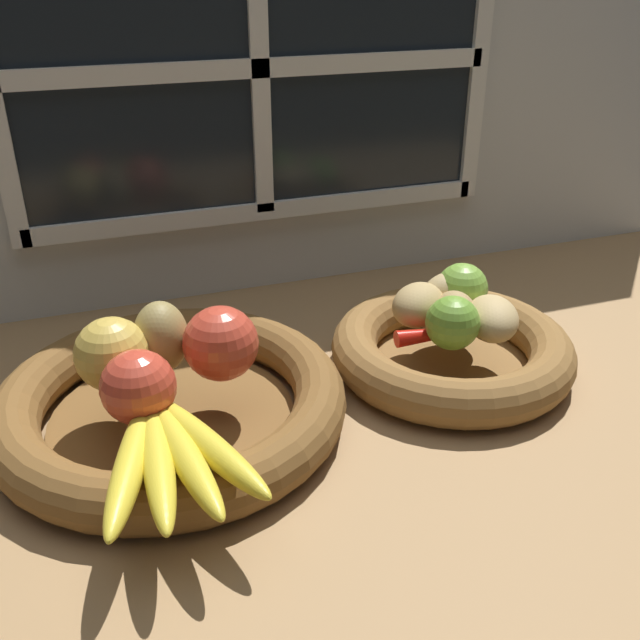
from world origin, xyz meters
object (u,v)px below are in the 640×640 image
object	(u,v)px
banana_bunch_front	(169,451)
potato_oblong	(419,305)
potato_small	(492,318)
lime_near	(452,323)
potato_back	(452,292)
lime_far	(462,289)
chili_pepper	(454,332)
fruit_bowl_left	(171,403)
fruit_bowl_right	(451,350)
pear_brown	(161,337)
apple_red_front	(138,387)
potato_large	(455,312)
apple_red_right	(221,343)
apple_golden_left	(112,354)

from	to	relation	value
banana_bunch_front	potato_oblong	world-z (taller)	potato_oblong
potato_small	lime_near	bearing A→B (deg)	-173.33
potato_back	potato_oblong	world-z (taller)	potato_back
lime_far	chili_pepper	size ratio (longest dim) A/B	0.45
potato_back	chili_pepper	bearing A→B (deg)	-115.88
fruit_bowl_left	fruit_bowl_right	xyz separation A→B (cm)	(32.84, 0.00, 0.02)
fruit_bowl_left	pear_brown	bearing A→B (deg)	91.59
fruit_bowl_right	chili_pepper	xyz separation A→B (cm)	(-1.19, -2.20, 3.83)
apple_red_front	fruit_bowl_right	bearing A→B (deg)	9.50
potato_small	potato_oblong	size ratio (longest dim) A/B	1.08
fruit_bowl_right	potato_large	size ratio (longest dim) A/B	4.52
apple_red_right	potato_large	world-z (taller)	apple_red_right
fruit_bowl_left	potato_large	size ratio (longest dim) A/B	5.83
chili_pepper	lime_near	bearing A→B (deg)	-126.04
apple_red_right	lime_far	bearing A→B (deg)	9.04
potato_oblong	potato_back	bearing A→B (deg)	15.95
apple_red_front	potato_large	xyz separation A→B (cm)	(36.19, 6.06, -1.26)
chili_pepper	apple_golden_left	bearing A→B (deg)	-179.56
apple_golden_left	potato_oblong	size ratio (longest dim) A/B	0.99
apple_red_right	potato_oblong	distance (cm)	24.42
fruit_bowl_right	potato_back	world-z (taller)	potato_back
lime_near	lime_far	bearing A→B (deg)	54.16
potato_oblong	chili_pepper	xyz separation A→B (cm)	(2.17, -4.81, -1.47)
chili_pepper	potato_oblong	bearing A→B (deg)	118.86
apple_red_right	potato_back	bearing A→B (deg)	10.26
fruit_bowl_right	lime_far	size ratio (longest dim) A/B	4.58
chili_pepper	potato_small	bearing A→B (deg)	-6.07
apple_red_front	potato_small	bearing A→B (deg)	4.48
apple_golden_left	pear_brown	world-z (taller)	pear_brown
apple_golden_left	lime_near	distance (cm)	35.76
fruit_bowl_right	potato_back	distance (cm)	7.07
potato_large	lime_far	world-z (taller)	lime_far
fruit_bowl_right	pear_brown	world-z (taller)	pear_brown
potato_large	potato_back	bearing A→B (deg)	65.56
apple_red_front	potato_large	distance (cm)	36.71
chili_pepper	fruit_bowl_right	bearing A→B (deg)	66.13
potato_large	lime_near	world-z (taller)	lime_near
potato_large	fruit_bowl_right	bearing A→B (deg)	0.00
potato_large	potato_oblong	bearing A→B (deg)	142.13
potato_back	fruit_bowl_left	bearing A→B (deg)	-173.25
banana_bunch_front	lime_far	world-z (taller)	lime_far
pear_brown	potato_back	world-z (taller)	pear_brown
apple_red_right	lime_near	distance (cm)	25.16
apple_golden_left	lime_far	world-z (taller)	apple_golden_left
fruit_bowl_left	potato_back	bearing A→B (deg)	6.75
fruit_bowl_right	apple_golden_left	bearing A→B (deg)	179.28
lime_far	potato_large	bearing A→B (deg)	-127.87
pear_brown	potato_oblong	xyz separation A→B (cm)	(29.55, 0.35, -1.37)
apple_golden_left	potato_oblong	xyz separation A→B (cm)	(34.57, 2.13, -1.28)
apple_red_front	apple_red_right	xyz separation A→B (cm)	(8.75, 4.86, 0.34)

